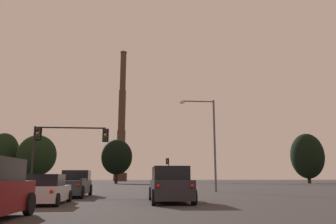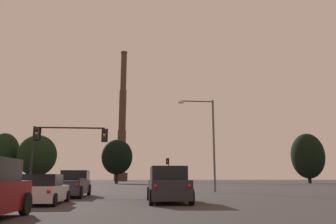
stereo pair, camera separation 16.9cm
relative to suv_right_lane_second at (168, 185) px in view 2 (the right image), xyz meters
The scene contains 11 objects.
suv_right_lane_second is the anchor object (origin of this frame).
pickup_truck_left_lane_front 8.61m from the suv_right_lane_second, 135.58° to the left, with size 2.30×5.54×1.82m.
hatchback_left_lane_second 6.23m from the suv_right_lane_second, behind, with size 2.01×4.15×1.44m.
traffic_light_overhead_left 15.82m from the suv_right_lane_second, 124.75° to the left, with size 6.80×0.50×5.89m.
traffic_light_far_right 50.03m from the suv_right_lane_second, 84.74° to the left, with size 0.78×0.50×5.36m.
street_lamp 14.64m from the suv_right_lane_second, 68.82° to the left, with size 3.57×0.36×8.76m.
smokestack 132.96m from the suv_right_lane_second, 93.97° to the left, with size 6.04×6.04×60.38m.
treeline_far_left 65.21m from the suv_right_lane_second, 112.28° to the left, with size 8.71×7.84×11.11m.
treeline_center_left 75.91m from the suv_right_lane_second, 56.49° to the left, with size 8.42×7.58×12.64m.
treeline_far_right 64.68m from the suv_right_lane_second, 95.99° to the left, with size 7.57×6.81×10.71m.
treeline_right_mid 71.41m from the suv_right_lane_second, 117.78° to the left, with size 7.23×6.51×11.85m.
Camera 2 is at (1.33, -1.73, 1.24)m, focal length 35.00 mm.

